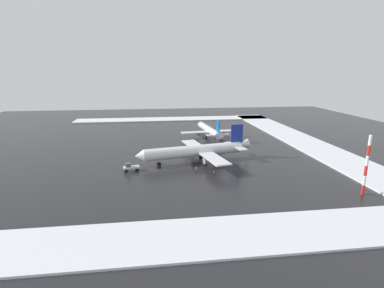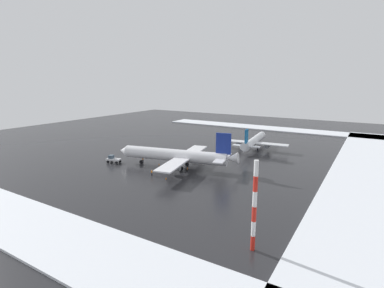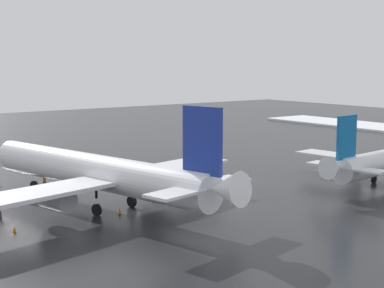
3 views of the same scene
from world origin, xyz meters
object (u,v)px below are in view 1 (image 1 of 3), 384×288
object	(u,v)px
airplane_parked_portside	(209,130)
ground_crew_beside_wing	(196,169)
ground_crew_near_tug	(157,162)
antenna_mast	(366,166)
airplane_distant_tail	(197,151)
traffic_cone_wingtip_side	(214,171)
traffic_cone_near_nose	(207,160)
traffic_cone_mid_line	(177,163)
pushback_tug	(130,167)

from	to	relation	value
airplane_parked_portside	ground_crew_beside_wing	distance (m)	48.78
ground_crew_near_tug	antenna_mast	distance (m)	57.94
airplane_distant_tail	airplane_parked_portside	bearing A→B (deg)	-118.88
airplane_distant_tail	antenna_mast	world-z (taller)	antenna_mast
antenna_mast	traffic_cone_wingtip_side	distance (m)	38.96
airplane_distant_tail	traffic_cone_near_nose	distance (m)	4.98
airplane_parked_portside	traffic_cone_wingtip_side	xyz separation A→B (m)	(-47.45, 7.57, -2.87)
ground_crew_near_tug	traffic_cone_mid_line	world-z (taller)	ground_crew_near_tug
pushback_tug	airplane_parked_portside	bearing A→B (deg)	-138.82
ground_crew_beside_wing	ground_crew_near_tug	size ratio (longest dim) A/B	1.00
traffic_cone_wingtip_side	antenna_mast	bearing A→B (deg)	-122.74
airplane_distant_tail	ground_crew_near_tug	distance (m)	13.27
airplane_distant_tail	traffic_cone_wingtip_side	distance (m)	11.92
airplane_distant_tail	traffic_cone_near_nose	xyz separation A→B (m)	(0.41, -3.45, -3.57)
airplane_distant_tail	traffic_cone_wingtip_side	size ratio (longest dim) A/B	70.73
ground_crew_beside_wing	ground_crew_near_tug	world-z (taller)	same
pushback_tug	airplane_distant_tail	bearing A→B (deg)	-175.16
antenna_mast	traffic_cone_mid_line	size ratio (longest dim) A/B	26.84
traffic_cone_near_nose	pushback_tug	bearing A→B (deg)	105.57
antenna_mast	traffic_cone_mid_line	xyz separation A→B (m)	(30.92, 42.48, -7.11)
ground_crew_near_tug	traffic_cone_near_nose	distance (m)	16.45
ground_crew_near_tug	traffic_cone_wingtip_side	bearing A→B (deg)	172.94
traffic_cone_near_nose	traffic_cone_mid_line	xyz separation A→B (m)	(-0.98, 10.05, 0.00)
pushback_tug	ground_crew_beside_wing	distance (m)	19.62
airplane_parked_portside	pushback_tug	size ratio (longest dim) A/B	6.47
airplane_distant_tail	ground_crew_near_tug	size ratio (longest dim) A/B	22.75
ground_crew_near_tug	airplane_distant_tail	bearing A→B (deg)	-152.28
traffic_cone_near_nose	traffic_cone_mid_line	bearing A→B (deg)	95.58
pushback_tug	ground_crew_near_tug	distance (m)	9.61
pushback_tug	antenna_mast	xyz separation A→B (m)	(-25.13, -56.72, 6.10)
airplane_parked_portside	ground_crew_near_tug	size ratio (longest dim) A/B	18.75
traffic_cone_wingtip_side	airplane_distant_tail	bearing A→B (deg)	18.76
ground_crew_beside_wing	traffic_cone_wingtip_side	size ratio (longest dim) A/B	3.11
ground_crew_beside_wing	ground_crew_near_tug	xyz separation A→B (m)	(9.40, 11.30, 0.00)
antenna_mast	ground_crew_beside_wing	bearing A→B (deg)	60.56
antenna_mast	traffic_cone_near_nose	distance (m)	46.04
airplane_parked_portside	airplane_distant_tail	bearing A→B (deg)	156.66
ground_crew_beside_wing	traffic_cone_mid_line	bearing A→B (deg)	-26.71
ground_crew_beside_wing	traffic_cone_mid_line	xyz separation A→B (m)	(9.75, 4.97, -0.70)
pushback_tug	traffic_cone_near_nose	size ratio (longest dim) A/B	9.02
traffic_cone_mid_line	airplane_parked_portside	bearing A→B (deg)	-25.57
airplane_distant_tail	traffic_cone_mid_line	size ratio (longest dim) A/B	70.73
airplane_parked_portside	traffic_cone_mid_line	bearing A→B (deg)	148.10
pushback_tug	traffic_cone_near_nose	xyz separation A→B (m)	(6.77, -24.30, -1.01)
traffic_cone_near_nose	traffic_cone_wingtip_side	world-z (taller)	same
airplane_parked_portside	antenna_mast	distance (m)	72.61
airplane_parked_portside	ground_crew_near_tug	world-z (taller)	airplane_parked_portside
ground_crew_near_tug	traffic_cone_near_nose	bearing A→B (deg)	-151.71
ground_crew_beside_wing	traffic_cone_wingtip_side	xyz separation A→B (m)	(-0.45, -5.29, -0.70)
airplane_parked_portside	traffic_cone_near_nose	distance (m)	37.21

